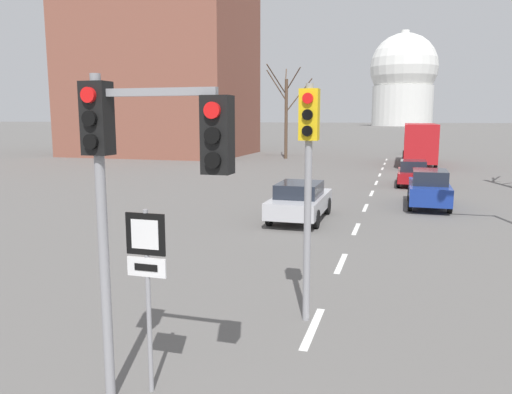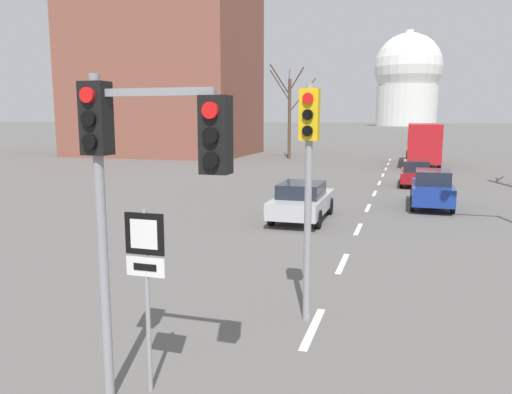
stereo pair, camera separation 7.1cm
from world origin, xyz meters
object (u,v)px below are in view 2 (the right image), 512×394
(traffic_signal_near_left, at_px, (138,160))
(route_sign_post, at_px, (146,269))
(sedan_near_left, at_px, (416,173))
(sedan_mid_centre, at_px, (419,147))
(traffic_signal_centre_tall, at_px, (309,158))
(city_bus, at_px, (423,141))
(sedan_near_right, at_px, (302,200))
(sedan_far_left, at_px, (432,188))

(traffic_signal_near_left, xyz_separation_m, route_sign_post, (-0.14, 0.34, -1.58))
(sedan_near_left, height_order, sedan_mid_centre, sedan_mid_centre)
(traffic_signal_centre_tall, height_order, city_bus, traffic_signal_centre_tall)
(traffic_signal_centre_tall, height_order, sedan_near_right, traffic_signal_centre_tall)
(sedan_near_left, relative_size, sedan_near_right, 0.89)
(sedan_near_left, distance_m, city_bus, 14.10)
(sedan_near_right, xyz_separation_m, sedan_mid_centre, (5.04, 39.21, 0.03))
(route_sign_post, distance_m, city_bus, 39.07)
(route_sign_post, xyz_separation_m, sedan_near_left, (4.02, 24.76, -1.12))
(sedan_near_left, xyz_separation_m, sedan_mid_centre, (0.63, 27.39, 0.06))
(route_sign_post, relative_size, sedan_near_left, 0.67)
(traffic_signal_near_left, height_order, traffic_signal_centre_tall, traffic_signal_centre_tall)
(traffic_signal_near_left, distance_m, sedan_mid_centre, 52.75)
(traffic_signal_centre_tall, relative_size, sedan_near_left, 1.14)
(traffic_signal_centre_tall, distance_m, sedan_mid_centre, 49.04)
(sedan_near_left, xyz_separation_m, city_bus, (0.69, 14.02, 1.29))
(sedan_near_right, xyz_separation_m, city_bus, (5.10, 25.84, 1.26))
(sedan_mid_centre, bearing_deg, city_bus, -89.72)
(traffic_signal_centre_tall, xyz_separation_m, sedan_far_left, (2.91, 14.16, -2.39))
(sedan_mid_centre, bearing_deg, traffic_signal_near_left, -94.91)
(sedan_far_left, relative_size, city_bus, 0.41)
(traffic_signal_near_left, relative_size, sedan_near_right, 1.00)
(traffic_signal_near_left, relative_size, sedan_mid_centre, 1.16)
(traffic_signal_centre_tall, bearing_deg, route_sign_post, -117.47)
(route_sign_post, height_order, sedan_mid_centre, route_sign_post)
(route_sign_post, bearing_deg, traffic_signal_near_left, -68.14)
(traffic_signal_centre_tall, relative_size, city_bus, 0.43)
(sedan_near_left, xyz_separation_m, sedan_near_right, (-4.41, -11.81, 0.03))
(traffic_signal_centre_tall, height_order, sedan_near_left, traffic_signal_centre_tall)
(route_sign_post, bearing_deg, sedan_near_right, 91.74)
(sedan_near_right, height_order, sedan_far_left, sedan_far_left)
(traffic_signal_near_left, xyz_separation_m, traffic_signal_centre_tall, (1.56, 3.60, -0.21))
(route_sign_post, xyz_separation_m, sedan_mid_centre, (4.65, 52.16, -1.06))
(traffic_signal_near_left, height_order, city_bus, traffic_signal_near_left)
(traffic_signal_centre_tall, distance_m, sedan_near_right, 10.21)
(traffic_signal_near_left, xyz_separation_m, sedan_near_left, (3.88, 25.10, -2.70))
(sedan_far_left, bearing_deg, sedan_mid_centre, 89.94)
(sedan_near_right, distance_m, sedan_mid_centre, 39.53)
(city_bus, bearing_deg, route_sign_post, -96.92)
(sedan_mid_centre, height_order, city_bus, city_bus)
(sedan_near_right, bearing_deg, sedan_mid_centre, 82.68)
(route_sign_post, bearing_deg, sedan_near_left, 80.78)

